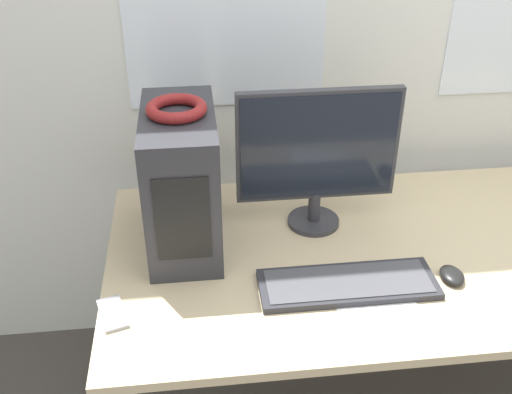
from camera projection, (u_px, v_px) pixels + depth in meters
desk at (420, 258)px, 1.85m from camera, size 1.91×0.89×0.73m
pc_tower at (182, 181)px, 1.75m from camera, size 0.21×0.42×0.42m
headphones at (176, 108)px, 1.63m from camera, size 0.17×0.17×0.03m
monitor_main at (317, 153)px, 1.80m from camera, size 0.49×0.17×0.46m
keyboard at (348, 284)px, 1.66m from camera, size 0.49×0.17×0.02m
mouse at (452, 275)px, 1.69m from camera, size 0.07×0.09×0.03m
cell_phone at (113, 314)px, 1.57m from camera, size 0.10×0.14×0.01m
paper_sheet_left at (371, 300)px, 1.62m from camera, size 0.28×0.34×0.00m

